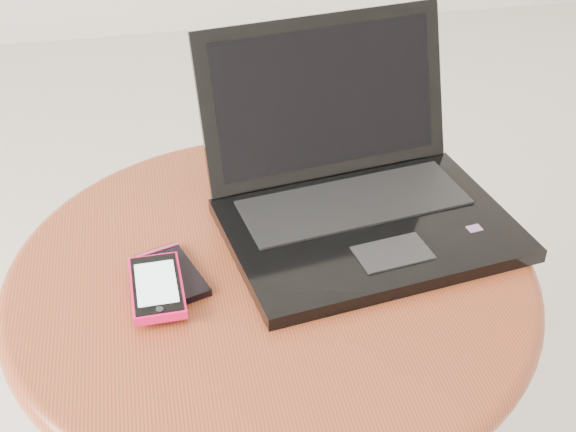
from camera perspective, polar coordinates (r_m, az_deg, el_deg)
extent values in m
cylinder|color=#502916|center=(1.15, -1.07, -13.97)|extent=(0.11, 0.11, 0.47)
cylinder|color=maroon|center=(0.98, -1.23, -4.41)|extent=(0.63, 0.63, 0.03)
torus|color=maroon|center=(0.98, -1.23, -4.41)|extent=(0.67, 0.67, 0.03)
cube|color=black|center=(1.02, 6.03, -1.00)|extent=(0.40, 0.31, 0.02)
cube|color=black|center=(1.05, 4.90, 1.02)|extent=(0.32, 0.16, 0.00)
cube|color=black|center=(0.96, 7.73, -2.69)|extent=(0.10, 0.07, 0.00)
cube|color=red|center=(1.03, 13.58, -0.89)|extent=(0.02, 0.02, 0.00)
cube|color=black|center=(1.08, 2.77, 8.74)|extent=(0.36, 0.13, 0.22)
cube|color=black|center=(1.08, 2.86, 8.70)|extent=(0.32, 0.11, 0.18)
cube|color=black|center=(0.96, -8.52, -4.30)|extent=(0.09, 0.12, 0.01)
cube|color=#A32749|center=(0.99, -9.63, -2.48)|extent=(0.06, 0.02, 0.00)
cube|color=#E20E48|center=(0.92, -9.64, -5.21)|extent=(0.06, 0.11, 0.01)
cube|color=black|center=(0.92, -9.68, -4.91)|extent=(0.06, 0.11, 0.00)
cube|color=silver|center=(0.92, -9.69, -4.87)|extent=(0.05, 0.08, 0.00)
cylinder|color=black|center=(0.88, -9.44, -6.77)|extent=(0.01, 0.01, 0.00)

